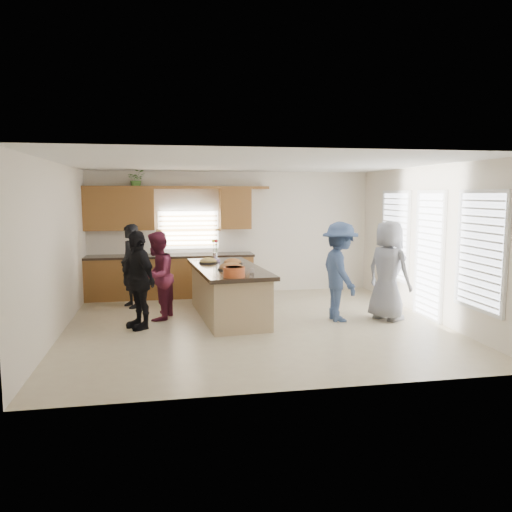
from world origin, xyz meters
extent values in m
plane|color=beige|center=(0.00, 0.00, 0.00)|extent=(6.50, 6.50, 0.00)
cube|color=silver|center=(0.00, 3.00, 1.40)|extent=(6.50, 0.02, 2.80)
cube|color=silver|center=(0.00, -3.00, 1.40)|extent=(6.50, 0.02, 2.80)
cube|color=silver|center=(-3.25, 0.00, 1.40)|extent=(0.02, 6.00, 2.80)
cube|color=silver|center=(3.25, 0.00, 1.40)|extent=(0.02, 6.00, 2.80)
cube|color=white|center=(0.00, 0.00, 2.80)|extent=(6.50, 6.00, 0.02)
cube|color=brown|center=(-1.43, 2.69, 0.45)|extent=(3.65, 0.62, 0.90)
cube|color=black|center=(-1.43, 2.69, 0.93)|extent=(3.70, 0.65, 0.05)
cube|color=brown|center=(-2.50, 2.82, 1.95)|extent=(1.50, 0.36, 0.90)
cube|color=brown|center=(0.05, 2.82, 1.95)|extent=(0.70, 0.36, 0.90)
cube|color=brown|center=(-1.23, 2.82, 2.43)|extent=(4.05, 0.40, 0.06)
cube|color=olive|center=(-1.00, 2.96, 1.48)|extent=(1.35, 0.08, 0.85)
cube|color=white|center=(3.22, 1.30, 1.42)|extent=(0.06, 1.10, 1.75)
cube|color=white|center=(3.22, -0.10, 1.17)|extent=(0.06, 0.85, 2.25)
cube|color=white|center=(3.22, -1.60, 1.42)|extent=(0.06, 1.10, 1.75)
cube|color=tan|center=(-0.39, 0.65, 0.44)|extent=(1.22, 2.58, 0.88)
cube|color=black|center=(-0.39, 0.65, 0.92)|extent=(1.38, 2.79, 0.07)
cube|color=black|center=(-0.39, 0.65, 0.04)|extent=(1.13, 2.49, 0.08)
cylinder|color=black|center=(-0.38, 0.32, 0.96)|extent=(0.47, 0.47, 0.02)
ellipsoid|color=#A36733|center=(-0.38, 0.32, 0.98)|extent=(0.43, 0.43, 0.19)
cylinder|color=black|center=(-0.25, 1.02, 0.96)|extent=(0.38, 0.38, 0.02)
ellipsoid|color=#A36733|center=(-0.25, 1.02, 0.98)|extent=(0.34, 0.34, 0.15)
cylinder|color=black|center=(-0.71, 1.24, 0.96)|extent=(0.37, 0.37, 0.02)
ellipsoid|color=tan|center=(-0.71, 1.24, 0.98)|extent=(0.33, 0.33, 0.15)
cylinder|color=#BF4E23|center=(-0.44, -0.51, 1.03)|extent=(0.36, 0.36, 0.17)
cylinder|color=beige|center=(-0.44, -0.51, 1.10)|extent=(0.29, 0.29, 0.04)
cylinder|color=white|center=(-0.09, -0.21, 0.99)|extent=(0.08, 0.08, 0.09)
cylinder|color=#9C7DB7|center=(-0.55, 1.44, 0.97)|extent=(0.21, 0.21, 0.05)
cylinder|color=silver|center=(-0.53, 1.68, 1.02)|extent=(0.10, 0.10, 0.15)
imported|color=#487D32|center=(-2.11, 2.82, 2.60)|extent=(0.40, 0.36, 0.41)
imported|color=black|center=(-2.22, 1.81, 0.85)|extent=(0.64, 0.73, 1.69)
imported|color=maroon|center=(-1.69, 0.70, 0.81)|extent=(0.82, 0.93, 1.62)
imported|color=black|center=(-1.99, 0.16, 0.84)|extent=(0.85, 1.06, 1.68)
imported|color=navy|center=(1.56, 0.04, 0.90)|extent=(0.67, 1.16, 1.80)
imported|color=slate|center=(2.45, -0.06, 0.91)|extent=(0.92, 1.05, 1.81)
camera|label=1|loc=(-1.52, -8.43, 2.29)|focal=35.00mm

